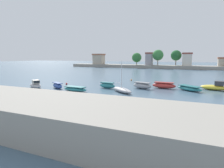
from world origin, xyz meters
name	(u,v)px	position (x,y,z in m)	size (l,w,h in m)	color
ground_plane	(64,106)	(0.00, 0.00, 0.00)	(400.00, 400.00, 0.00)	#476075
seawall_embankment	(18,109)	(0.00, -6.64, 1.25)	(99.38, 7.66, 2.49)	gray
moored_boat_0	(36,85)	(-13.51, 8.86, 0.56)	(5.23, 4.33, 1.56)	#9E9EA3
moored_boat_1	(57,86)	(-9.18, 10.05, 0.52)	(3.57, 2.55, 1.08)	#3856A8
moored_boat_2	(75,89)	(-4.28, 8.76, 0.41)	(4.77, 1.95, 0.85)	teal
moored_boat_3	(107,85)	(-0.51, 13.95, 0.55)	(3.35, 1.32, 1.14)	teal
moored_boat_4	(122,90)	(3.57, 11.13, 0.42)	(5.14, 4.64, 5.27)	#9E9EA3
moored_boat_5	(142,86)	(5.75, 16.11, 0.59)	(4.07, 2.36, 1.21)	#9E9EA3
moored_boat_6	(164,85)	(9.46, 18.13, 0.56)	(4.44, 1.46, 1.17)	#C63833
moored_boat_7	(190,88)	(14.02, 17.32, 0.43)	(4.97, 4.38, 0.88)	teal
moored_boat_8	(215,87)	(18.23, 19.84, 0.60)	(4.93, 2.65, 1.67)	yellow
mooring_buoy_0	(131,80)	(0.25, 26.65, 0.18)	(0.37, 0.37, 0.37)	orange
mooring_buoy_1	(140,101)	(8.20, 5.71, 0.13)	(0.26, 0.26, 0.26)	yellow
mooring_buoy_2	(67,84)	(-10.42, 14.51, 0.21)	(0.42, 0.42, 0.42)	red
distant_shoreline	(166,63)	(1.04, 80.58, 2.70)	(103.76, 8.64, 9.39)	gray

